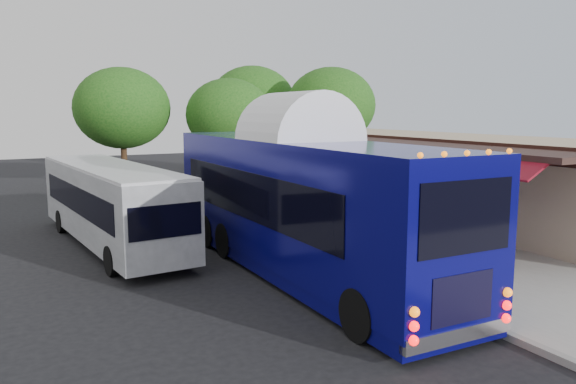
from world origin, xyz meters
TOP-DOWN VIEW (x-y plane):
  - ground at (0.00, 0.00)m, footprint 90.00×90.00m
  - sidewalk at (5.00, 4.00)m, footprint 10.00×40.00m
  - curb at (0.05, 4.00)m, footprint 0.20×40.00m
  - station_shelter at (8.38, 4.00)m, footprint 8.15×20.00m
  - coach_bus at (-1.45, -1.38)m, footprint 2.81×13.01m
  - city_bus at (-5.60, 4.59)m, footprint 3.23×10.65m
  - ped_a at (2.11, -1.90)m, footprint 0.79×0.70m
  - ped_b at (2.84, -1.11)m, footprint 0.95×0.74m
  - ped_c at (0.60, 9.88)m, footprint 0.90×0.90m
  - ped_d at (2.35, 10.52)m, footprint 1.22×0.83m
  - sign_board at (3.88, 0.65)m, footprint 0.13×0.45m
  - tree_left at (3.58, 16.33)m, footprint 5.14×5.14m
  - tree_mid at (7.47, 21.54)m, footprint 6.10×6.10m
  - tree_right at (10.73, 16.28)m, footprint 5.84×5.84m
  - tree_far at (-2.15, 18.90)m, footprint 5.63×5.63m

SIDE VIEW (x-z plane):
  - ground at x=0.00m, z-range 0.00..0.00m
  - sidewalk at x=5.00m, z-range 0.00..0.15m
  - curb at x=0.05m, z-range -0.01..0.15m
  - sign_board at x=3.88m, z-range 0.33..1.31m
  - ped_c at x=0.60m, z-range 0.15..1.68m
  - ped_d at x=2.35m, z-range 0.15..1.88m
  - ped_a at x=2.11m, z-range 0.15..1.97m
  - ped_b at x=2.84m, z-range 0.15..2.09m
  - city_bus at x=-5.60m, z-range 0.15..2.97m
  - station_shelter at x=8.38m, z-range 0.05..3.65m
  - coach_bus at x=-1.45m, z-range 0.15..4.30m
  - tree_left at x=3.58m, z-range 1.10..7.68m
  - tree_far at x=-2.15m, z-range 1.20..8.40m
  - tree_right at x=10.73m, z-range 1.25..8.73m
  - tree_mid at x=7.47m, z-range 1.30..9.11m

